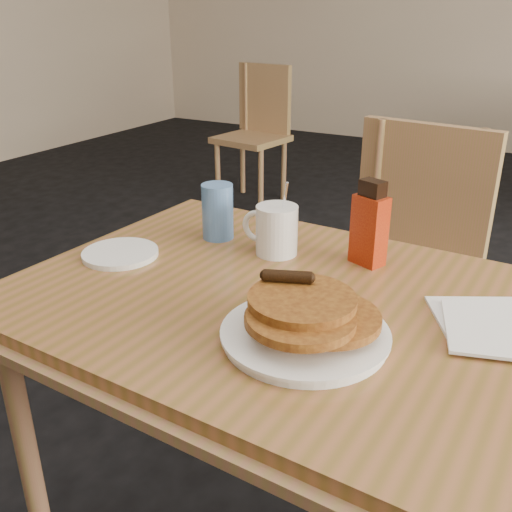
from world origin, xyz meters
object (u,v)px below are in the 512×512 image
(pancake_plate, at_px, (306,324))
(chair_wall_extra, at_px, (258,122))
(syrup_bottle, at_px, (370,226))
(blue_tumbler, at_px, (218,211))
(coffee_mug, at_px, (275,229))
(chair_main_far, at_px, (409,253))
(main_table, at_px, (306,320))

(pancake_plate, bearing_deg, chair_wall_extra, 120.48)
(syrup_bottle, xyz_separation_m, blue_tumbler, (-0.36, -0.03, -0.02))
(coffee_mug, xyz_separation_m, blue_tumbler, (-0.16, 0.02, 0.01))
(chair_wall_extra, xyz_separation_m, coffee_mug, (1.37, -2.39, 0.26))
(chair_wall_extra, relative_size, pancake_plate, 3.27)
(chair_main_far, height_order, coffee_mug, chair_main_far)
(main_table, relative_size, coffee_mug, 6.99)
(chair_main_far, bearing_deg, coffee_mug, -96.91)
(chair_main_far, bearing_deg, main_table, -81.98)
(pancake_plate, distance_m, blue_tumbler, 0.50)
(chair_wall_extra, distance_m, coffee_mug, 2.77)
(coffee_mug, distance_m, blue_tumbler, 0.16)
(main_table, xyz_separation_m, pancake_plate, (0.06, -0.13, 0.07))
(syrup_bottle, bearing_deg, coffee_mug, -145.14)
(chair_wall_extra, height_order, syrup_bottle, syrup_bottle)
(blue_tumbler, bearing_deg, coffee_mug, -6.38)
(pancake_plate, bearing_deg, coffee_mug, 125.14)
(coffee_mug, height_order, syrup_bottle, syrup_bottle)
(main_table, xyz_separation_m, syrup_bottle, (0.04, 0.22, 0.13))
(main_table, height_order, coffee_mug, coffee_mug)
(coffee_mug, height_order, blue_tumbler, coffee_mug)
(chair_main_far, relative_size, syrup_bottle, 5.11)
(main_table, bearing_deg, syrup_bottle, 79.36)
(chair_wall_extra, bearing_deg, syrup_bottle, -48.11)
(main_table, height_order, blue_tumbler, blue_tumbler)
(main_table, distance_m, chair_wall_extra, 2.99)
(chair_main_far, relative_size, pancake_plate, 3.36)
(chair_main_far, distance_m, blue_tumbler, 0.71)
(chair_wall_extra, xyz_separation_m, pancake_plate, (1.59, -2.70, 0.23))
(main_table, relative_size, chair_main_far, 1.29)
(main_table, bearing_deg, chair_wall_extra, 120.81)
(chair_main_far, distance_m, syrup_bottle, 0.61)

